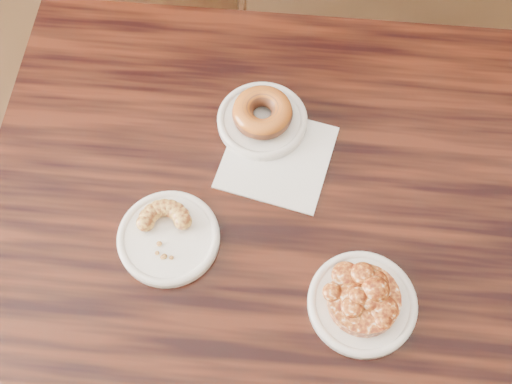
{
  "coord_description": "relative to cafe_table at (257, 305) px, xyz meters",
  "views": [
    {
      "loc": [
        -0.16,
        -0.45,
        1.66
      ],
      "look_at": [
        -0.13,
        -0.02,
        0.8
      ],
      "focal_mm": 45.0,
      "sensor_mm": 36.0,
      "label": 1
    }
  ],
  "objects": [
    {
      "name": "floor",
      "position": [
        0.13,
        0.07,
        -0.38
      ],
      "size": [
        5.0,
        5.0,
        0.0
      ],
      "primitive_type": "plane",
      "color": "black",
      "rests_on": "ground"
    },
    {
      "name": "cafe_table",
      "position": [
        0.0,
        0.0,
        0.0
      ],
      "size": [
        1.01,
        1.01,
        0.75
      ],
      "primitive_type": "cube",
      "rotation": [
        0.0,
        0.0,
        -0.15
      ],
      "color": "black",
      "rests_on": "floor"
    },
    {
      "name": "napkin",
      "position": [
        0.04,
        0.13,
        0.38
      ],
      "size": [
        0.21,
        0.21,
        0.0
      ],
      "primitive_type": "cube",
      "rotation": [
        0.0,
        0.0,
        -0.35
      ],
      "color": "white",
      "rests_on": "cafe_table"
    },
    {
      "name": "plate_donut",
      "position": [
        0.02,
        0.2,
        0.39
      ],
      "size": [
        0.15,
        0.15,
        0.01
      ],
      "primitive_type": "cylinder",
      "color": "silver",
      "rests_on": "napkin"
    },
    {
      "name": "plate_cruller",
      "position": [
        -0.13,
        -0.0,
        0.38
      ],
      "size": [
        0.16,
        0.16,
        0.01
      ],
      "primitive_type": "cylinder",
      "color": "white",
      "rests_on": "cafe_table"
    },
    {
      "name": "plate_fritter",
      "position": [
        0.15,
        -0.12,
        0.38
      ],
      "size": [
        0.16,
        0.16,
        0.01
      ],
      "primitive_type": "cylinder",
      "color": "silver",
      "rests_on": "cafe_table"
    },
    {
      "name": "glazed_donut",
      "position": [
        0.02,
        0.2,
        0.41
      ],
      "size": [
        0.1,
        0.1,
        0.04
      ],
      "primitive_type": "torus",
      "color": "brown",
      "rests_on": "plate_donut"
    },
    {
      "name": "apple_fritter",
      "position": [
        0.15,
        -0.12,
        0.4
      ],
      "size": [
        0.14,
        0.14,
        0.03
      ],
      "primitive_type": null,
      "color": "#421307",
      "rests_on": "plate_fritter"
    },
    {
      "name": "cruller_fragment",
      "position": [
        -0.13,
        -0.0,
        0.4
      ],
      "size": [
        0.1,
        0.1,
        0.03
      ],
      "primitive_type": null,
      "color": "#5E2B12",
      "rests_on": "plate_cruller"
    }
  ]
}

